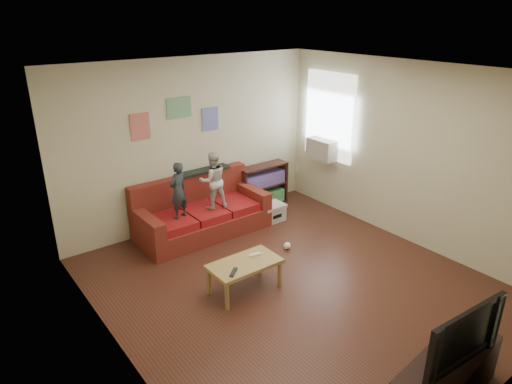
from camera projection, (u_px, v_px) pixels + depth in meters
room_shell at (296, 188)px, 5.45m from camera, size 4.52×5.02×2.72m
sofa at (201, 214)px, 7.29m from camera, size 2.08×0.96×0.91m
child_a at (178, 191)px, 6.70m from camera, size 0.37×0.30×0.86m
child_b at (213, 180)px, 7.03m from camera, size 0.51×0.44×0.91m
coffee_table at (245, 266)px, 5.71m from camera, size 0.90×0.50×0.41m
remote at (234, 272)px, 5.46m from camera, size 0.18×0.16×0.02m
game_controller at (255, 255)px, 5.83m from camera, size 0.16×0.08×0.03m
bookshelf at (263, 188)px, 8.25m from camera, size 0.96×0.29×0.77m
window at (329, 116)px, 7.81m from camera, size 0.04×1.08×1.48m
ac_unit at (322, 149)px, 7.95m from camera, size 0.28×0.55×0.35m
artwork_left at (140, 127)px, 6.66m from camera, size 0.30×0.01×0.40m
artwork_center at (179, 108)px, 6.96m from camera, size 0.42×0.01×0.32m
artwork_right at (210, 119)px, 7.36m from camera, size 0.30×0.01×0.38m
file_box at (271, 212)px, 7.72m from camera, size 0.43×0.33×0.30m
tv_stand at (446, 379)px, 4.11m from camera, size 1.33×0.57×0.48m
television at (455, 332)px, 3.91m from camera, size 0.99×0.19×0.57m
tissue at (287, 246)px, 6.82m from camera, size 0.12×0.12×0.11m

